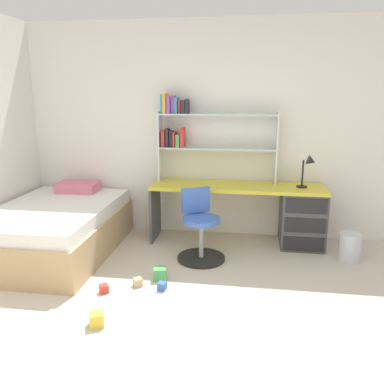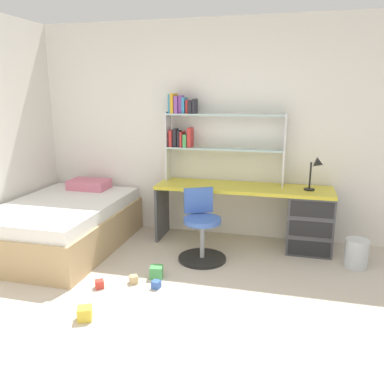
{
  "view_description": "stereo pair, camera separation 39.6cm",
  "coord_description": "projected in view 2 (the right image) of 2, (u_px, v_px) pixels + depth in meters",
  "views": [
    {
      "loc": [
        0.44,
        -2.09,
        1.77
      ],
      "look_at": [
        -0.11,
        1.71,
        0.79
      ],
      "focal_mm": 36.5,
      "sensor_mm": 36.0,
      "label": 1
    },
    {
      "loc": [
        0.83,
        -2.01,
        1.77
      ],
      "look_at": [
        -0.11,
        1.71,
        0.79
      ],
      "focal_mm": 36.5,
      "sensor_mm": 36.0,
      "label": 2
    }
  ],
  "objects": [
    {
      "name": "toy_block_green_1",
      "position": [
        156.0,
        272.0,
        3.83
      ],
      "size": [
        0.14,
        0.14,
        0.12
      ],
      "primitive_type": "cube",
      "rotation": [
        0.0,
        0.0,
        1.75
      ],
      "color": "#479E51",
      "rests_on": "ground_plane"
    },
    {
      "name": "room_shell",
      "position": [
        65.0,
        142.0,
        3.71
      ],
      "size": [
        5.65,
        6.43,
        2.62
      ],
      "color": "white",
      "rests_on": "ground_plane"
    },
    {
      "name": "toy_block_blue_0",
      "position": [
        156.0,
        284.0,
        3.63
      ],
      "size": [
        0.08,
        0.08,
        0.07
      ],
      "primitive_type": "cube",
      "rotation": [
        0.0,
        0.0,
        1.42
      ],
      "color": "#3860B7",
      "rests_on": "ground_plane"
    },
    {
      "name": "toy_block_yellow_2",
      "position": [
        85.0,
        314.0,
        3.11
      ],
      "size": [
        0.15,
        0.15,
        0.11
      ],
      "primitive_type": "cube",
      "rotation": [
        0.0,
        0.0,
        0.42
      ],
      "color": "gold",
      "rests_on": "ground_plane"
    },
    {
      "name": "toy_block_red_4",
      "position": [
        99.0,
        284.0,
        3.63
      ],
      "size": [
        0.1,
        0.1,
        0.07
      ],
      "primitive_type": "cube",
      "rotation": [
        0.0,
        0.0,
        2.18
      ],
      "color": "red",
      "rests_on": "ground_plane"
    },
    {
      "name": "desk",
      "position": [
        290.0,
        215.0,
        4.49
      ],
      "size": [
        2.04,
        0.54,
        0.71
      ],
      "color": "gold",
      "rests_on": "ground_plane"
    },
    {
      "name": "waste_bin",
      "position": [
        356.0,
        253.0,
        4.04
      ],
      "size": [
        0.24,
        0.24,
        0.3
      ],
      "primitive_type": "cylinder",
      "color": "silver",
      "rests_on": "ground_plane"
    },
    {
      "name": "swivel_chair",
      "position": [
        202.0,
        233.0,
        4.21
      ],
      "size": [
        0.52,
        0.52,
        0.76
      ],
      "color": "black",
      "rests_on": "ground_plane"
    },
    {
      "name": "toy_block_natural_3",
      "position": [
        134.0,
        279.0,
        3.72
      ],
      "size": [
        0.1,
        0.1,
        0.07
      ],
      "primitive_type": "cube",
      "rotation": [
        0.0,
        0.0,
        0.61
      ],
      "color": "tan",
      "rests_on": "ground_plane"
    },
    {
      "name": "desk_lamp",
      "position": [
        317.0,
        169.0,
        4.26
      ],
      "size": [
        0.2,
        0.17,
        0.38
      ],
      "color": "black",
      "rests_on": "desk"
    },
    {
      "name": "bed_platform",
      "position": [
        64.0,
        225.0,
        4.54
      ],
      "size": [
        1.25,
        1.82,
        0.67
      ],
      "color": "tan",
      "rests_on": "ground_plane"
    },
    {
      "name": "ground_plane",
      "position": [
        144.0,
        375.0,
        2.53
      ],
      "size": [
        5.65,
        6.43,
        0.02
      ],
      "primitive_type": "cube",
      "color": "beige"
    },
    {
      "name": "bookshelf_hutch",
      "position": [
        205.0,
        130.0,
        4.65
      ],
      "size": [
        1.42,
        0.22,
        1.05
      ],
      "color": "silver",
      "rests_on": "desk"
    }
  ]
}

